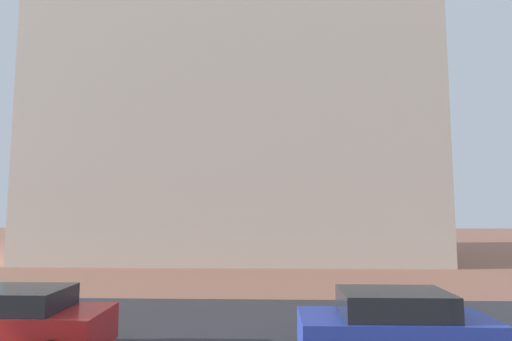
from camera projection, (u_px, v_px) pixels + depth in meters
ground_plane at (255, 329)px, 11.17m from camera, size 120.00×120.00×0.00m
street_asphalt_strip at (254, 334)px, 10.73m from camera, size 120.00×8.22×0.00m
landmark_building at (235, 113)px, 30.42m from camera, size 26.05×14.19×36.43m
car_red at (10, 323)px, 9.18m from camera, size 4.39×1.97×1.51m
car_blue at (395, 327)px, 8.90m from camera, size 4.24×1.93×1.51m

